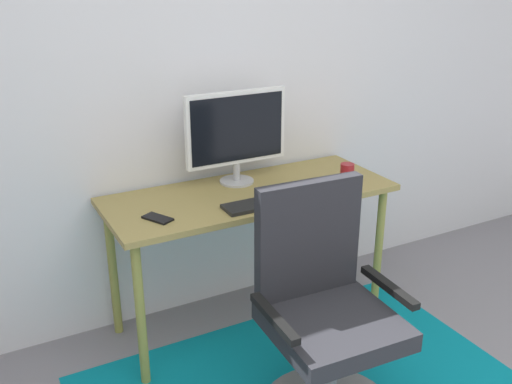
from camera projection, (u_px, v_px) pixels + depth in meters
name	position (u px, v px, depth m)	size (l,w,h in m)	color
wall_back	(188.00, 76.00, 2.97)	(6.00, 0.10, 2.60)	silver
desk	(250.00, 206.00, 2.98)	(1.47, 0.58, 0.76)	olive
monitor	(236.00, 131.00, 2.96)	(0.55, 0.18, 0.48)	#B2B2B7
keyboard	(266.00, 202.00, 2.78)	(0.43, 0.13, 0.02)	black
computer_mouse	(327.00, 189.00, 2.92)	(0.06, 0.10, 0.03)	white
coffee_cup	(347.00, 173.00, 3.06)	(0.07, 0.07, 0.10)	maroon
cell_phone	(158.00, 218.00, 2.62)	(0.07, 0.14, 0.01)	black
office_chair	(325.00, 333.00, 2.41)	(0.59, 0.59, 1.02)	slate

